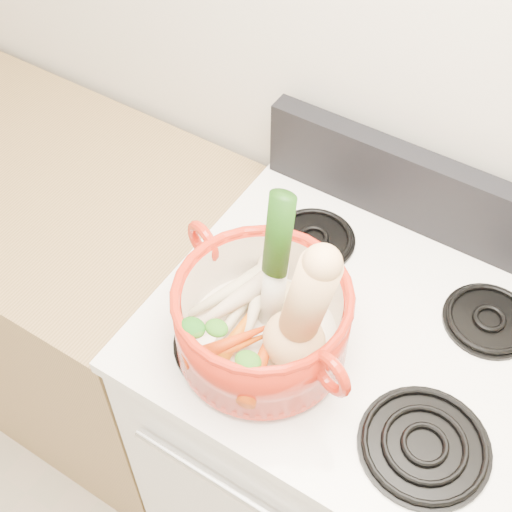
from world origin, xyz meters
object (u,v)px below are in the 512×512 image
Objects in this scene: squash at (297,309)px; leek at (274,262)px; dutch_oven at (262,320)px; stove_body at (341,443)px.

leek is (-0.08, 0.06, 0.01)m from squash.
leek is (-0.01, 0.05, 0.11)m from dutch_oven.
dutch_oven is at bearing -85.20° from leek.
squash reaches higher than stove_body.
dutch_oven is at bearing -179.68° from squash.
squash is at bearing -115.42° from stove_body.
stove_body is at bearing 72.15° from squash.
leek reaches higher than stove_body.
dutch_oven is at bearing -134.97° from stove_body.
leek is (-0.15, -0.09, 0.69)m from stove_body.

